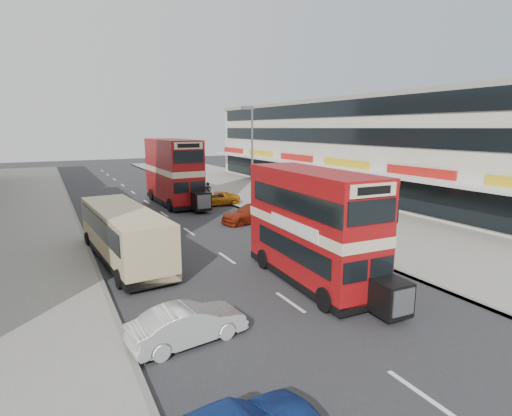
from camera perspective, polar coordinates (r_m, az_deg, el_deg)
ground at (r=14.30m, az=9.32°, el=-15.98°), size 160.00×160.00×0.00m
road_surface at (r=31.73m, az=-12.87°, el=-0.85°), size 12.00×90.00×0.01m
pavement_right at (r=36.57m, az=5.59°, el=1.07°), size 12.00×90.00×0.15m
kerb_left at (r=30.79m, az=-23.90°, el=-1.78°), size 0.20×90.00×0.16m
kerb_right at (r=33.74m, az=-2.83°, el=0.25°), size 0.20×90.00×0.16m
commercial_row at (r=42.44m, az=13.32°, el=8.51°), size 9.90×46.20×9.30m
wooded_hill at (r=108.10m, az=31.77°, el=6.14°), size 172.80×230.40×20.00m
street_lamp at (r=31.55m, az=-0.66°, el=8.13°), size 1.00×0.20×8.12m
bus_main at (r=17.08m, az=7.98°, el=-2.59°), size 2.70×8.55×4.66m
bus_second at (r=35.45m, az=-11.60°, el=5.08°), size 2.80×9.78×5.38m
coach at (r=20.92m, az=-18.18°, el=-3.32°), size 3.02×9.40×2.45m
car_left_front at (r=13.03m, az=-9.58°, el=-15.86°), size 3.78×1.72×1.20m
car_right_a at (r=28.21m, az=-0.66°, el=-0.74°), size 4.59×2.25×1.29m
car_right_b at (r=34.57m, az=-5.78°, el=1.31°), size 4.31×2.41×1.14m
car_right_c at (r=45.09m, az=-11.50°, el=3.53°), size 3.75×1.72×1.25m
pedestrian_near at (r=30.05m, az=4.34°, el=0.87°), size 0.84×0.72×1.92m
cyclist at (r=34.60m, az=-6.73°, el=1.45°), size 0.76×1.80×1.99m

